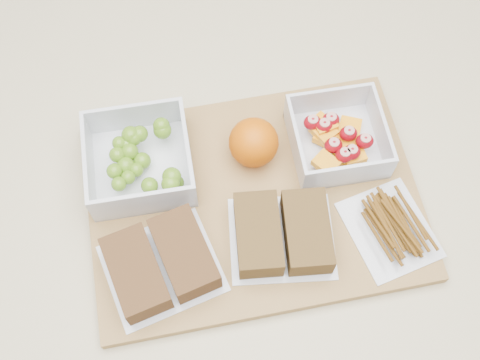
{
  "coord_description": "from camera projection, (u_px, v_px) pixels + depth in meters",
  "views": [
    {
      "loc": [
        -0.05,
        -0.31,
        1.62
      ],
      "look_at": [
        0.01,
        0.02,
        0.93
      ],
      "focal_mm": 45.0,
      "sensor_mm": 36.0,
      "label": 1
    }
  ],
  "objects": [
    {
      "name": "ground",
      "position": [
        238.0,
        337.0,
        1.6
      ],
      "size": [
        4.0,
        4.0,
        0.0
      ],
      "primitive_type": "plane",
      "color": "gray",
      "rests_on": "ground"
    },
    {
      "name": "orange",
      "position": [
        254.0,
        142.0,
        0.77
      ],
      "size": [
        0.06,
        0.06,
        0.06
      ],
      "primitive_type": "sphere",
      "color": "#D75D05",
      "rests_on": "cutting_board"
    },
    {
      "name": "fruit_container",
      "position": [
        337.0,
        139.0,
        0.78
      ],
      "size": [
        0.12,
        0.12,
        0.05
      ],
      "color": "silver",
      "rests_on": "cutting_board"
    },
    {
      "name": "sandwich_bag_left",
      "position": [
        160.0,
        264.0,
        0.71
      ],
      "size": [
        0.16,
        0.14,
        0.04
      ],
      "color": "silver",
      "rests_on": "cutting_board"
    },
    {
      "name": "counter",
      "position": [
        237.0,
        292.0,
        1.19
      ],
      "size": [
        1.2,
        0.9,
        0.9
      ],
      "primitive_type": "cube",
      "color": "beige",
      "rests_on": "ground"
    },
    {
      "name": "grape_container",
      "position": [
        141.0,
        160.0,
        0.77
      ],
      "size": [
        0.13,
        0.13,
        0.06
      ],
      "color": "silver",
      "rests_on": "cutting_board"
    },
    {
      "name": "cutting_board",
      "position": [
        253.0,
        200.0,
        0.78
      ],
      "size": [
        0.43,
        0.31,
        0.02
      ],
      "primitive_type": "cube",
      "rotation": [
        0.0,
        0.0,
        0.02
      ],
      "color": "#A37B43",
      "rests_on": "counter"
    },
    {
      "name": "sandwich_bag_center",
      "position": [
        282.0,
        233.0,
        0.73
      ],
      "size": [
        0.14,
        0.13,
        0.04
      ],
      "color": "silver",
      "rests_on": "cutting_board"
    },
    {
      "name": "pretzel_bag",
      "position": [
        391.0,
        226.0,
        0.74
      ],
      "size": [
        0.12,
        0.13,
        0.03
      ],
      "color": "silver",
      "rests_on": "cutting_board"
    }
  ]
}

